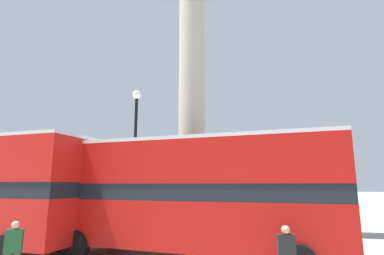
# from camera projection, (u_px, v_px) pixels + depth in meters

# --- Properties ---
(ground_plane) EXTENTS (200.00, 200.00, 0.00)m
(ground_plane) POSITION_uv_depth(u_px,v_px,m) (192.00, 234.00, 15.80)
(ground_plane) COLOR #9E9B93
(monument_column) EXTENTS (4.42, 4.42, 21.97)m
(monument_column) POSITION_uv_depth(u_px,v_px,m) (192.00, 94.00, 17.24)
(monument_column) COLOR #ADA593
(monument_column) RESTS_ON ground_plane
(bus_a) EXTENTS (10.65, 3.62, 4.18)m
(bus_a) POSITION_uv_depth(u_px,v_px,m) (187.00, 192.00, 10.70)
(bus_a) COLOR #B7140F
(bus_a) RESTS_ON ground_plane
(equestrian_statue) EXTENTS (4.58, 3.89, 5.80)m
(equestrian_statue) POSITION_uv_depth(u_px,v_px,m) (42.00, 200.00, 21.73)
(equestrian_statue) COLOR #ADA593
(equestrian_statue) RESTS_ON ground_plane
(street_lamp) EXTENTS (0.41, 0.41, 6.84)m
(street_lamp) POSITION_uv_depth(u_px,v_px,m) (135.00, 158.00, 13.20)
(street_lamp) COLOR black
(street_lamp) RESTS_ON ground_plane
(pedestrian_by_plinth) EXTENTS (0.45, 0.35, 1.61)m
(pedestrian_by_plinth) POSITION_uv_depth(u_px,v_px,m) (13.00, 249.00, 7.96)
(pedestrian_by_plinth) COLOR #4C473D
(pedestrian_by_plinth) RESTS_ON ground_plane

